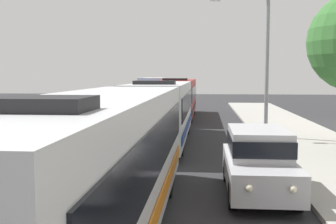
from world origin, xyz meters
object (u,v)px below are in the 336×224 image
bus_lead (98,162)px  streetlamp_mid (267,48)px  white_suv (258,159)px  box_truck_oncoming (152,92)px  bus_middle (178,97)px  bus_second_in_line (163,110)px

bus_lead → streetlamp_mid: (5.40, 14.42, 3.15)m
white_suv → box_truck_oncoming: box_truck_oncoming is taller
white_suv → streetlamp_mid: bearing=80.8°
bus_middle → box_truck_oncoming: size_ratio=1.49×
bus_second_in_line → streetlamp_mid: streetlamp_mid is taller
bus_middle → box_truck_oncoming: bearing=109.3°
box_truck_oncoming → bus_second_in_line: bearing=-81.4°
bus_lead → streetlamp_mid: size_ratio=1.62×
white_suv → box_truck_oncoming: bearing=102.8°
bus_lead → white_suv: bearing=46.6°
bus_lead → bus_middle: same height
bus_second_in_line → streetlamp_mid: bearing=16.3°
bus_lead → bus_second_in_line: size_ratio=1.08×
bus_middle → white_suv: (3.70, -21.43, -0.66)m
white_suv → bus_lead: bearing=-133.4°
bus_lead → white_suv: bus_lead is taller
bus_middle → white_suv: bus_middle is taller
bus_middle → white_suv: size_ratio=2.66×
box_truck_oncoming → white_suv: bearing=-77.2°
white_suv → streetlamp_mid: size_ratio=0.62×
bus_middle → bus_second_in_line: bearing=-90.0°
bus_lead → white_suv: 5.42m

